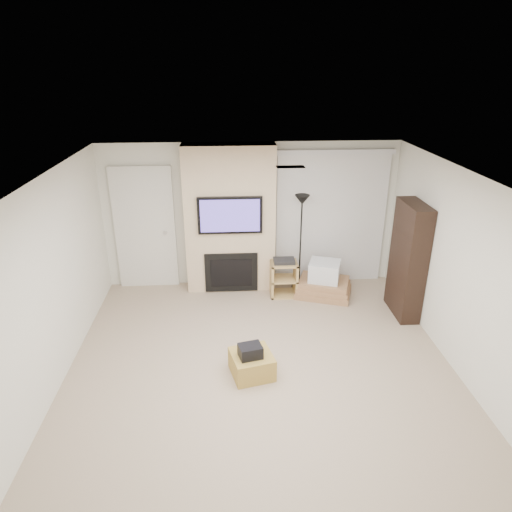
{
  "coord_description": "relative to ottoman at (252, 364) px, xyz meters",
  "views": [
    {
      "loc": [
        -0.38,
        -4.73,
        3.68
      ],
      "look_at": [
        0.0,
        1.2,
        1.15
      ],
      "focal_mm": 32.0,
      "sensor_mm": 36.0,
      "label": 1
    }
  ],
  "objects": [
    {
      "name": "av_stand",
      "position": [
        0.66,
        2.13,
        0.2
      ],
      "size": [
        0.45,
        0.38,
        0.66
      ],
      "color": "tan",
      "rests_on": "floor"
    },
    {
      "name": "hvac_vent",
      "position": [
        0.53,
        0.75,
        2.35
      ],
      "size": [
        0.35,
        0.18,
        0.01
      ],
      "primitive_type": "cube",
      "color": "silver",
      "rests_on": "ceiling"
    },
    {
      "name": "floor",
      "position": [
        0.13,
        -0.05,
        -0.15
      ],
      "size": [
        5.0,
        5.5,
        0.0
      ],
      "primitive_type": "cube",
      "color": "tan",
      "rests_on": "ground"
    },
    {
      "name": "floor_lamp",
      "position": [
        0.97,
        2.38,
        1.18
      ],
      "size": [
        0.25,
        0.25,
        1.69
      ],
      "color": "black",
      "rests_on": "floor"
    },
    {
      "name": "entry_door",
      "position": [
        -1.67,
        2.67,
        0.9
      ],
      "size": [
        1.02,
        0.11,
        2.14
      ],
      "color": "silver",
      "rests_on": "floor"
    },
    {
      "name": "vertical_blinds",
      "position": [
        1.53,
        2.65,
        1.12
      ],
      "size": [
        1.98,
        0.1,
        2.37
      ],
      "color": "silver",
      "rests_on": "floor"
    },
    {
      "name": "ottoman",
      "position": [
        0.0,
        0.0,
        0.0
      ],
      "size": [
        0.6,
        0.6,
        0.3
      ],
      "primitive_type": "cube",
      "rotation": [
        0.0,
        0.0,
        0.24
      ],
      "color": "#A8873B",
      "rests_on": "floor"
    },
    {
      "name": "wall_front",
      "position": [
        0.13,
        -2.8,
        1.1
      ],
      "size": [
        5.0,
        0.0,
        2.5
      ],
      "primitive_type": "cube",
      "rotation": [
        1.57,
        0.0,
        0.0
      ],
      "color": "silver",
      "rests_on": "ground"
    },
    {
      "name": "wall_back",
      "position": [
        0.13,
        2.7,
        1.1
      ],
      "size": [
        5.0,
        0.0,
        2.5
      ],
      "primitive_type": "cube",
      "rotation": [
        1.57,
        0.0,
        0.0
      ],
      "color": "silver",
      "rests_on": "ground"
    },
    {
      "name": "wall_right",
      "position": [
        2.63,
        -0.05,
        1.1
      ],
      "size": [
        0.0,
        5.5,
        2.5
      ],
      "primitive_type": "cube",
      "rotation": [
        1.57,
        0.0,
        1.57
      ],
      "color": "silver",
      "rests_on": "ground"
    },
    {
      "name": "wall_left",
      "position": [
        -2.37,
        -0.05,
        1.1
      ],
      "size": [
        0.0,
        5.5,
        2.5
      ],
      "primitive_type": "cube",
      "rotation": [
        1.57,
        0.0,
        1.57
      ],
      "color": "silver",
      "rests_on": "ground"
    },
    {
      "name": "black_bag",
      "position": [
        -0.02,
        -0.05,
        0.23
      ],
      "size": [
        0.32,
        0.28,
        0.16
      ],
      "primitive_type": "cube",
      "rotation": [
        0.0,
        0.0,
        0.24
      ],
      "color": "black",
      "rests_on": "ottoman"
    },
    {
      "name": "bookshelf",
      "position": [
        2.47,
        1.42,
        0.75
      ],
      "size": [
        0.3,
        0.8,
        1.8
      ],
      "color": "black",
      "rests_on": "floor"
    },
    {
      "name": "ceiling",
      "position": [
        0.13,
        -0.05,
        2.35
      ],
      "size": [
        5.0,
        5.5,
        0.0
      ],
      "primitive_type": "cube",
      "color": "white",
      "rests_on": "wall_back"
    },
    {
      "name": "box_stack",
      "position": [
        1.35,
        2.1,
        0.08
      ],
      "size": [
        1.07,
        0.94,
        0.6
      ],
      "color": "#A5774F",
      "rests_on": "floor"
    },
    {
      "name": "fireplace_wall",
      "position": [
        -0.22,
        2.49,
        1.09
      ],
      "size": [
        1.5,
        0.47,
        2.5
      ],
      "color": "beige",
      "rests_on": "floor"
    }
  ]
}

